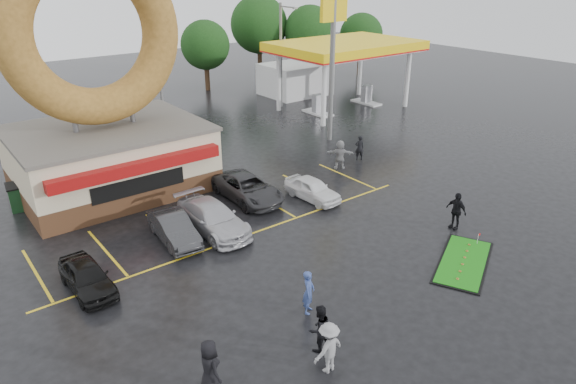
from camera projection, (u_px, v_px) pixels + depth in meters
ground at (291, 265)px, 22.39m from camera, size 120.00×120.00×0.00m
donut_shop at (104, 113)px, 28.27m from camera, size 10.20×8.70×13.50m
gas_station at (323, 62)px, 47.17m from camera, size 12.30×13.65×5.90m
shell_sign at (333, 37)px, 35.31m from camera, size 2.20×0.36×10.60m
streetlight_mid at (160, 71)px, 37.79m from camera, size 0.40×2.21×9.00m
streetlight_right at (281, 53)px, 45.21m from camera, size 0.40×2.21×9.00m
tree_far_a at (310, 31)px, 56.46m from camera, size 5.60×5.60×8.00m
tree_far_b at (361, 35)px, 58.63m from camera, size 4.90×4.90×7.00m
tree_far_c at (259, 25)px, 56.86m from camera, size 6.30×6.30×9.00m
tree_far_d at (205, 45)px, 51.48m from camera, size 4.90×4.90×7.00m
car_black at (87, 277)px, 20.43m from camera, size 1.54×3.66×1.24m
car_dgrey at (174, 228)px, 24.10m from camera, size 1.73×4.05×1.30m
car_silver at (213, 218)px, 24.95m from camera, size 2.09×4.93×1.42m
car_grey at (247, 188)px, 28.34m from camera, size 2.32×4.91×1.35m
car_white at (312, 189)px, 28.40m from camera, size 1.65×3.67×1.22m
person_blue at (309, 292)px, 19.03m from camera, size 0.77×0.73×1.76m
person_blackjkt at (319, 328)px, 17.15m from camera, size 0.86×0.67×1.74m
person_hoodie at (329, 348)px, 16.24m from camera, size 1.22×0.77×1.81m
person_bystander at (210, 367)px, 15.39m from camera, size 0.63×0.94×1.89m
person_cameraman at (456, 211)px, 25.13m from camera, size 0.46×1.11×1.90m
person_walker_near at (340, 155)px, 32.55m from camera, size 1.66×1.58×1.87m
person_walker_far at (359, 148)px, 34.02m from camera, size 0.73×0.64×1.69m
dumpster at (28, 195)px, 27.51m from camera, size 1.92×1.39×1.30m
putting_green at (463, 262)px, 22.54m from camera, size 5.01×3.81×0.58m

